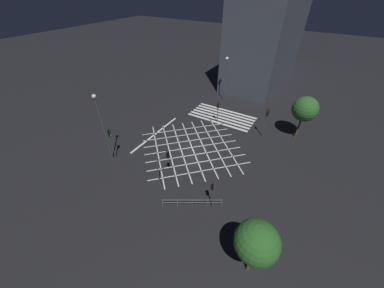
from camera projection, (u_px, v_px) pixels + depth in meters
name	position (u px, v px, depth m)	size (l,w,h in m)	color
ground_plane	(192.00, 147.00, 30.02)	(200.00, 200.00, 0.00)	black
road_markings	(207.00, 129.00, 33.76)	(16.25, 20.70, 0.01)	silver
office_building	(272.00, 27.00, 46.74)	(10.06, 31.30, 20.93)	#3D424C
traffic_light_median_south	(218.00, 108.00, 33.80)	(0.36, 0.39, 3.57)	#424244
traffic_light_median_north	(164.00, 162.00, 23.43)	(0.36, 2.16, 3.92)	#424244
traffic_light_ne_main	(111.00, 138.00, 26.40)	(0.39, 0.36, 4.47)	#424244
traffic_light_nw_main	(213.00, 190.00, 20.65)	(0.39, 0.36, 3.61)	#424244
traffic_light_sw_cross	(266.00, 118.00, 30.21)	(0.36, 0.39, 4.54)	#424244
street_lamp_east	(101.00, 119.00, 24.51)	(0.46, 0.46, 9.08)	#424244
street_lamp_west	(226.00, 70.00, 38.34)	(0.53, 0.53, 8.08)	#424244
street_tree_near	(305.00, 109.00, 29.26)	(3.45, 3.45, 6.38)	brown
street_tree_far	(257.00, 242.00, 14.85)	(3.25, 3.25, 5.89)	brown
pedestrian_railing	(192.00, 202.00, 21.85)	(5.24, 3.16, 1.05)	gray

